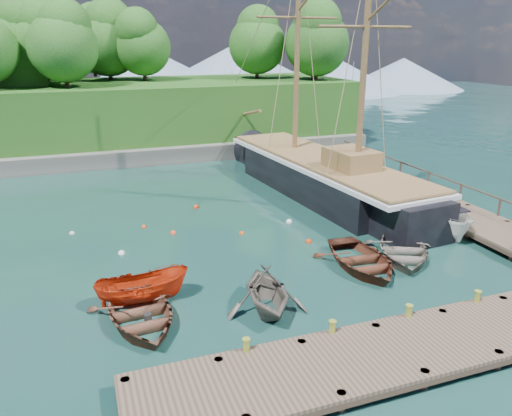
{
  "coord_description": "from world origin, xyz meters",
  "views": [
    {
      "loc": [
        -8.22,
        -17.65,
        9.84
      ],
      "look_at": [
        -0.43,
        3.88,
        2.0
      ],
      "focal_mm": 35.0,
      "sensor_mm": 36.0,
      "label": 1
    }
  ],
  "objects_px": {
    "rowboat_2": "(361,268)",
    "schooner": "(322,179)",
    "rowboat_1": "(266,310)",
    "rowboat_3": "(403,258)",
    "cabin_boat_white": "(447,234)",
    "rowboat_0": "(141,323)",
    "motorboat_orange": "(144,302)"
  },
  "relations": [
    {
      "from": "rowboat_3",
      "to": "motorboat_orange",
      "type": "bearing_deg",
      "value": -152.35
    },
    {
      "from": "rowboat_2",
      "to": "schooner",
      "type": "relative_size",
      "value": 0.18
    },
    {
      "from": "rowboat_0",
      "to": "schooner",
      "type": "xyz_separation_m",
      "value": [
        13.4,
        11.87,
        1.05
      ]
    },
    {
      "from": "rowboat_2",
      "to": "rowboat_3",
      "type": "relative_size",
      "value": 1.03
    },
    {
      "from": "rowboat_1",
      "to": "rowboat_2",
      "type": "relative_size",
      "value": 0.76
    },
    {
      "from": "rowboat_1",
      "to": "rowboat_3",
      "type": "distance_m",
      "value": 8.09
    },
    {
      "from": "rowboat_2",
      "to": "schooner",
      "type": "xyz_separation_m",
      "value": [
        3.41,
        10.6,
        1.05
      ]
    },
    {
      "from": "rowboat_3",
      "to": "schooner",
      "type": "bearing_deg",
      "value": 111.89
    },
    {
      "from": "rowboat_2",
      "to": "cabin_boat_white",
      "type": "bearing_deg",
      "value": 21.46
    },
    {
      "from": "rowboat_3",
      "to": "schooner",
      "type": "xyz_separation_m",
      "value": [
        1.01,
        10.35,
        1.05
      ]
    },
    {
      "from": "rowboat_0",
      "to": "rowboat_3",
      "type": "height_order",
      "value": "rowboat_0"
    },
    {
      "from": "rowboat_0",
      "to": "rowboat_3",
      "type": "relative_size",
      "value": 1.02
    },
    {
      "from": "rowboat_1",
      "to": "schooner",
      "type": "height_order",
      "value": "schooner"
    },
    {
      "from": "rowboat_2",
      "to": "rowboat_0",
      "type": "bearing_deg",
      "value": -168.68
    },
    {
      "from": "rowboat_1",
      "to": "rowboat_2",
      "type": "bearing_deg",
      "value": 28.04
    },
    {
      "from": "rowboat_3",
      "to": "cabin_boat_white",
      "type": "relative_size",
      "value": 1.07
    },
    {
      "from": "motorboat_orange",
      "to": "schooner",
      "type": "xyz_separation_m",
      "value": [
        13.08,
        10.38,
        1.05
      ]
    },
    {
      "from": "cabin_boat_white",
      "to": "schooner",
      "type": "relative_size",
      "value": 0.17
    },
    {
      "from": "rowboat_1",
      "to": "rowboat_3",
      "type": "bearing_deg",
      "value": 23.67
    },
    {
      "from": "rowboat_0",
      "to": "rowboat_1",
      "type": "xyz_separation_m",
      "value": [
        4.63,
        -0.76,
        0.0
      ]
    },
    {
      "from": "motorboat_orange",
      "to": "cabin_boat_white",
      "type": "bearing_deg",
      "value": -83.05
    },
    {
      "from": "rowboat_2",
      "to": "cabin_boat_white",
      "type": "height_order",
      "value": "cabin_boat_white"
    },
    {
      "from": "rowboat_2",
      "to": "motorboat_orange",
      "type": "bearing_deg",
      "value": -177.19
    },
    {
      "from": "rowboat_0",
      "to": "cabin_boat_white",
      "type": "distance_m",
      "value": 16.78
    },
    {
      "from": "schooner",
      "to": "motorboat_orange",
      "type": "bearing_deg",
      "value": -147.06
    },
    {
      "from": "rowboat_1",
      "to": "motorboat_orange",
      "type": "distance_m",
      "value": 4.86
    },
    {
      "from": "schooner",
      "to": "rowboat_3",
      "type": "bearing_deg",
      "value": -101.1
    },
    {
      "from": "rowboat_0",
      "to": "rowboat_2",
      "type": "height_order",
      "value": "rowboat_2"
    },
    {
      "from": "rowboat_1",
      "to": "cabin_boat_white",
      "type": "height_order",
      "value": "rowboat_1"
    },
    {
      "from": "cabin_boat_white",
      "to": "rowboat_2",
      "type": "bearing_deg",
      "value": -143.55
    },
    {
      "from": "rowboat_2",
      "to": "rowboat_3",
      "type": "xyz_separation_m",
      "value": [
        2.4,
        0.25,
        0.0
      ]
    },
    {
      "from": "rowboat_0",
      "to": "cabin_boat_white",
      "type": "bearing_deg",
      "value": 6.22
    }
  ]
}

